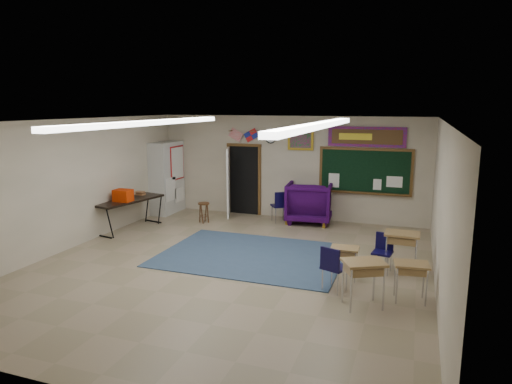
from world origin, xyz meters
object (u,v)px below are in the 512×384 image
(wingback_armchair, at_px, (309,202))
(student_desk_front_left, at_px, (344,261))
(student_desk_front_right, at_px, (401,250))
(folding_table, at_px, (130,213))
(wooden_stool, at_px, (204,212))

(wingback_armchair, height_order, student_desk_front_left, wingback_armchair)
(student_desk_front_right, xyz_separation_m, folding_table, (-7.01, 0.85, 0.00))
(wingback_armchair, relative_size, student_desk_front_left, 2.02)
(student_desk_front_right, height_order, wooden_stool, student_desk_front_right)
(wingback_armchair, bearing_deg, student_desk_front_left, 106.01)
(wingback_armchair, xyz_separation_m, wooden_stool, (-2.82, -1.08, -0.29))
(folding_table, height_order, wooden_stool, folding_table)
(student_desk_front_left, distance_m, folding_table, 6.21)
(student_desk_front_left, bearing_deg, wingback_armchair, 109.84)
(wingback_armchair, distance_m, folding_table, 4.99)
(student_desk_front_left, bearing_deg, wooden_stool, 144.25)
(wooden_stool, bearing_deg, folding_table, -139.53)
(wingback_armchair, relative_size, student_desk_front_right, 1.59)
(wooden_stool, bearing_deg, student_desk_front_right, -21.73)
(folding_table, bearing_deg, student_desk_front_left, -3.31)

